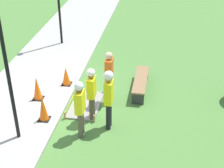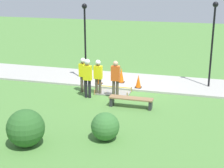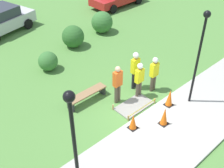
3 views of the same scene
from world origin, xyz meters
The scene contains 17 objects.
ground_plane centered at (0.00, 0.00, 0.00)m, with size 60.00×60.00×0.00m, color #51843D.
sidewalk centered at (0.00, -1.55, 0.05)m, with size 28.00×3.09×0.10m.
wet_concrete_patch centered at (0.13, 0.60, 0.03)m, with size 1.71×0.98×0.26m.
traffic_cone_near_patch centered at (-0.95, -0.35, 0.44)m, with size 0.34×0.34×0.68m.
traffic_cone_far_patch centered at (0.13, -1.02, 0.50)m, with size 0.34×0.34×0.81m.
traffic_cone_sidewalk_edge centered at (1.21, -0.43, 0.50)m, with size 0.34×0.34×0.82m.
park_bench centered at (-1.16, 2.28, 0.33)m, with size 1.96×0.44×0.46m.
worker_supervisor centered at (0.79, 0.98, 1.04)m, with size 0.40×0.25×1.75m.
worker_assistant centered at (1.13, 1.56, 1.16)m, with size 0.40×0.28×1.91m.
worker_trainee centered at (1.62, 0.83, 1.06)m, with size 0.40×0.26×1.77m.
bystander_in_orange_shirt centered at (-0.19, 1.33, 1.06)m, with size 0.40×0.24×1.85m.
lamppost_near centered at (2.11, -0.88, 2.80)m, with size 0.28×0.28×4.16m.
lamppost_far centered at (-4.44, -1.59, 2.89)m, with size 0.28×0.28×4.33m.
parked_car_silver centered at (-0.77, 11.58, 0.83)m, with size 4.59×2.92×1.63m.
shrub_rounded_near centered at (4.00, 7.18, 0.68)m, with size 1.37×1.37×1.37m.
shrub_rounded_mid centered at (1.46, 6.83, 0.65)m, with size 1.30×1.30×1.30m.
shrub_rounded_far centered at (-1.00, 5.66, 0.51)m, with size 1.01×1.01×1.01m.
Camera 3 is at (-6.93, -5.65, 8.01)m, focal length 45.00 mm.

